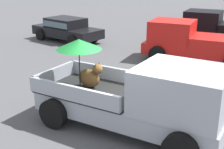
# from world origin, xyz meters

# --- Properties ---
(ground_plane) EXTENTS (80.00, 80.00, 0.00)m
(ground_plane) POSITION_xyz_m (0.00, 0.00, 0.00)
(ground_plane) COLOR #4C4C4F
(pickup_truck_main) EXTENTS (5.25, 2.79, 2.27)m
(pickup_truck_main) POSITION_xyz_m (0.41, 0.05, 0.97)
(pickup_truck_main) COLOR black
(pickup_truck_main) RESTS_ON ground
(pickup_truck_red) EXTENTS (5.07, 2.95, 1.80)m
(pickup_truck_red) POSITION_xyz_m (-1.71, 11.12, 0.87)
(pickup_truck_red) COLOR black
(pickup_truck_red) RESTS_ON ground
(pickup_truck_far) EXTENTS (5.10, 3.07, 1.80)m
(pickup_truck_far) POSITION_xyz_m (-1.46, 7.05, 0.87)
(pickup_truck_far) COLOR black
(pickup_truck_far) RESTS_ON ground
(parked_sedan_near) EXTENTS (4.34, 2.06, 1.33)m
(parked_sedan_near) POSITION_xyz_m (-9.04, 6.41, 0.74)
(parked_sedan_near) COLOR black
(parked_sedan_near) RESTS_ON ground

